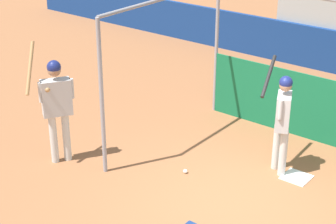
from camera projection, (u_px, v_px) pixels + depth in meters
name	position (u px, v px, depth m)	size (l,w,h in m)	color
ground_plane	(234.00, 208.00, 8.57)	(60.00, 60.00, 0.00)	#935B38
batting_cage	(297.00, 90.00, 9.94)	(4.24, 3.38, 2.71)	gray
home_plate	(296.00, 177.00, 9.39)	(0.44, 0.44, 0.02)	white
player_batter	(282.00, 115.00, 9.17)	(0.70, 0.77, 1.88)	silver
player_waiting	(56.00, 101.00, 9.46)	(0.62, 0.84, 2.16)	silver
baseball	(185.00, 171.00, 9.51)	(0.07, 0.07, 0.07)	white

